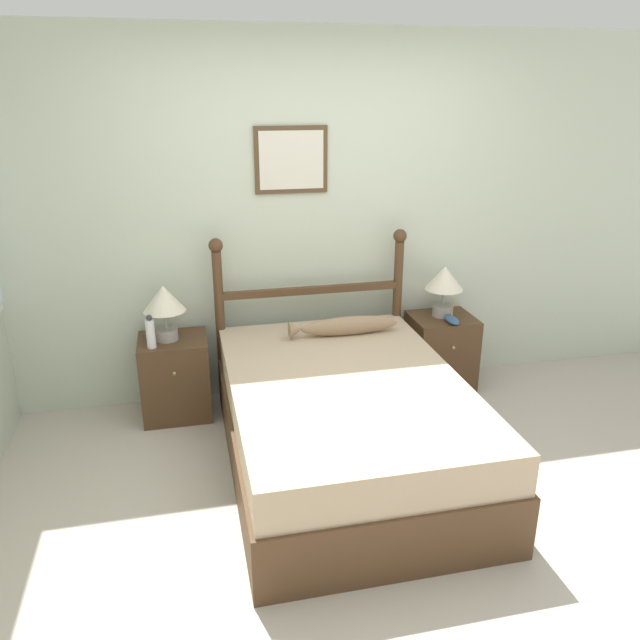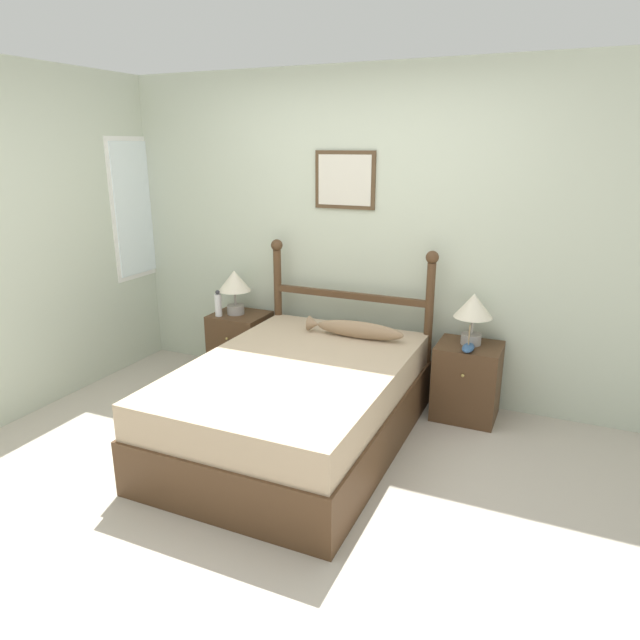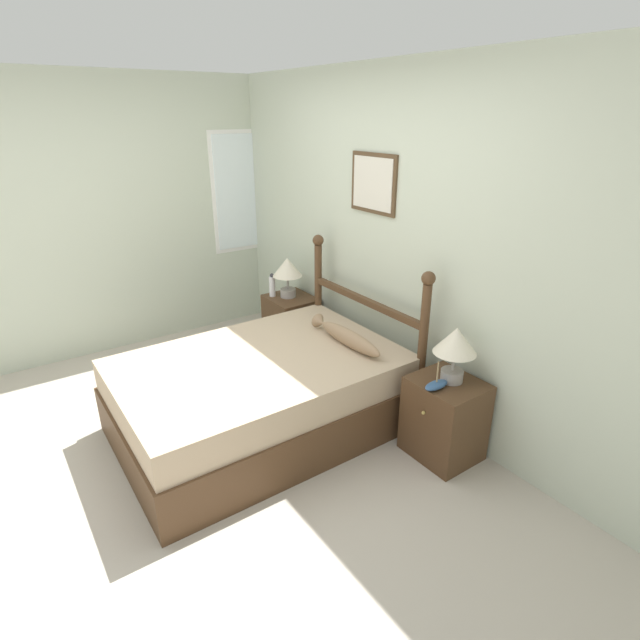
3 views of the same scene
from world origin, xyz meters
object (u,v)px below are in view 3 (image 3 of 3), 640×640
Objects in this scene: table_lamp_left at (287,270)px; model_boat at (436,385)px; bottle at (272,286)px; nightstand_left at (291,325)px; fish_pillow at (346,336)px; bed at (261,395)px; table_lamp_right at (455,344)px; nightstand_right at (444,418)px.

table_lamp_left is 1.99× the size of model_boat.
nightstand_left is at bearing 44.11° from bottle.
table_lamp_left is at bearing 49.27° from bottle.
table_lamp_left reaches higher than fish_pillow.
model_boat is (1.97, -0.13, 0.31)m from nightstand_left.
bed is 0.77m from fish_pillow.
table_lamp_right reaches higher than model_boat.
nightstand_right is 1.49× the size of table_lamp_left.
table_lamp_left reaches higher than model_boat.
table_lamp_right is (0.00, 0.02, 0.55)m from nightstand_right.
bed is 1.40m from bottle.
table_lamp_right is 0.50× the size of fish_pillow.
table_lamp_right reaches higher than nightstand_right.
bed is at bearing -40.66° from table_lamp_left.
fish_pillow is (1.17, -0.21, -0.19)m from table_lamp_left.
bottle is 0.30× the size of fish_pillow.
model_boat reaches higher than bed.
bed is 3.52× the size of nightstand_right.
table_lamp_left reaches higher than bottle.
table_lamp_right is (1.99, 0.03, 0.00)m from table_lamp_left.
bed is at bearing -103.82° from fish_pillow.
table_lamp_right reaches higher than fish_pillow.
table_lamp_right is (0.98, 0.90, 0.55)m from bed.
bed is 1.28m from model_boat.
nightstand_right is at bearing 0.29° from table_lamp_left.
table_lamp_left reaches higher than bed.
table_lamp_left is at bearing -179.71° from nightstand_right.
nightstand_right is (1.96, 0.00, 0.00)m from nightstand_left.
bottle is at bearing 175.77° from fish_pillow.
table_lamp_right reaches higher than bottle.
bed is at bearing -41.83° from nightstand_left.
bottle is 1.28m from fish_pillow.
nightstand_left is (-0.98, 0.88, -0.00)m from bed.
table_lamp_left is at bearing -179.01° from table_lamp_right.
nightstand_right is at bearing -92.04° from table_lamp_right.
table_lamp_left reaches higher than nightstand_left.
nightstand_left is 1.49× the size of table_lamp_right.
nightstand_right is at bearing 0.00° from nightstand_left.
nightstand_right is 2.13m from bottle.
bed is 2.64× the size of fish_pillow.
table_lamp_left is (-1.99, -0.01, 0.55)m from nightstand_right.
bed is at bearing -34.19° from bottle.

